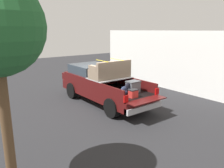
{
  "coord_description": "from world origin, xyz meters",
  "views": [
    {
      "loc": [
        -8.8,
        6.3,
        3.61
      ],
      "look_at": [
        -0.6,
        0.0,
        1.1
      ],
      "focal_mm": 35.99,
      "sensor_mm": 36.0,
      "label": 1
    }
  ],
  "objects": [
    {
      "name": "building_facade",
      "position": [
        0.52,
        -4.91,
        1.78
      ],
      "size": [
        10.54,
        0.36,
        3.56
      ],
      "primitive_type": "cube",
      "color": "white",
      "rests_on": "ground_plane"
    },
    {
      "name": "trash_can",
      "position": [
        3.8,
        -3.39,
        0.5
      ],
      "size": [
        0.6,
        0.6,
        0.98
      ],
      "color": "#1E592D",
      "rests_on": "ground_plane"
    },
    {
      "name": "ground_plane",
      "position": [
        0.0,
        0.0,
        0.0
      ],
      "size": [
        40.0,
        40.0,
        0.0
      ],
      "primitive_type": "plane",
      "color": "#262628"
    },
    {
      "name": "pickup_truck",
      "position": [
        0.35,
        -0.0,
        0.96
      ],
      "size": [
        6.05,
        2.06,
        2.23
      ],
      "color": "#470F0F",
      "rests_on": "ground_plane"
    }
  ]
}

